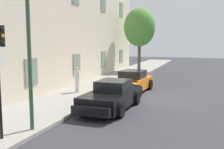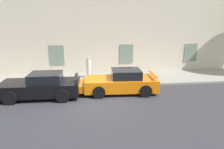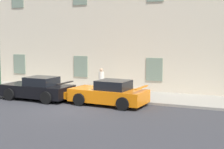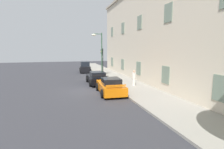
% 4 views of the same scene
% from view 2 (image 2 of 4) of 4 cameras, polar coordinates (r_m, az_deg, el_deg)
% --- Properties ---
extents(ground_plane, '(80.00, 80.00, 0.00)m').
position_cam_2_polar(ground_plane, '(10.32, -4.45, -8.40)').
color(ground_plane, '#333338').
extents(sidewalk, '(60.00, 3.67, 0.14)m').
position_cam_2_polar(sidewalk, '(14.40, -5.31, -1.34)').
color(sidewalk, gray).
rests_on(sidewalk, ground).
extents(building_facade, '(34.33, 4.37, 11.32)m').
position_cam_2_polar(building_facade, '(17.68, -6.21, 19.97)').
color(building_facade, beige).
rests_on(building_facade, ground).
extents(sportscar_red_lead, '(4.67, 2.14, 1.37)m').
position_cam_2_polar(sportscar_red_lead, '(11.71, -20.53, -3.28)').
color(sportscar_red_lead, black).
rests_on(sportscar_red_lead, ground).
extents(sportscar_yellow_flank, '(4.66, 2.25, 1.38)m').
position_cam_2_polar(sportscar_yellow_flank, '(11.76, 1.86, -2.27)').
color(sportscar_yellow_flank, orange).
rests_on(sportscar_yellow_flank, ground).
extents(pedestrian_admiring, '(0.36, 0.36, 1.56)m').
position_cam_2_polar(pedestrian_admiring, '(14.40, -6.77, 2.15)').
color(pedestrian_admiring, silver).
rests_on(pedestrian_admiring, sidewalk).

